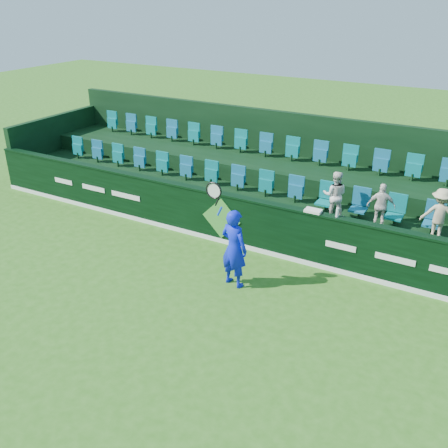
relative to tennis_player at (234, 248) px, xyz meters
The scene contains 13 objects.
ground 2.76m from the tennis_player, 117.83° to the right, with size 60.00×60.00×0.00m, color #2B6317.
sponsor_hoarding 2.10m from the tennis_player, 125.54° to the left, with size 16.00×0.25×1.35m.
stand_tier_front 3.09m from the tennis_player, 113.46° to the left, with size 16.00×2.00×0.80m, color black.
stand_tier_back 4.86m from the tennis_player, 104.50° to the left, with size 16.00×1.80×1.30m, color black.
stand_rear 5.29m from the tennis_player, 103.29° to the left, with size 16.00×4.10×2.60m.
seat_row_front 3.43m from the tennis_player, 110.80° to the left, with size 13.50×0.50×0.60m, color #097374.
seat_row_back 5.19m from the tennis_player, 103.66° to the left, with size 13.50×0.50×0.60m, color #097374.
tennis_player is the anchor object (origin of this frame).
spectator_left 3.13m from the tennis_player, 65.58° to the left, with size 0.59×0.46×1.20m, color silver.
spectator_middle 3.73m from the tennis_player, 49.46° to the left, with size 0.64×0.27×1.10m, color silver.
spectator_right 4.67m from the tennis_player, 37.39° to the left, with size 0.79×0.45×1.22m, color #BFB087.
towel 2.10m from the tennis_player, 56.18° to the left, with size 0.38×0.25×0.06m, color white.
drinks_bottle 2.46m from the tennis_player, 44.99° to the left, with size 0.07×0.07×0.21m, color silver.
Camera 1 is at (5.70, -6.08, 5.95)m, focal length 40.00 mm.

